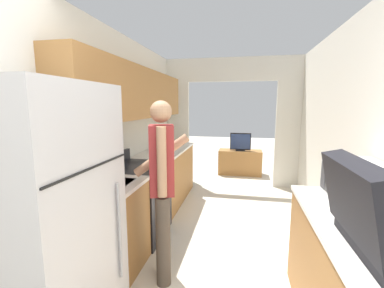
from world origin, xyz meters
TOP-DOWN VIEW (x-y plane):
  - wall_left at (-1.26, 1.97)m, footprint 0.38×6.79m
  - wall_right at (1.33, 1.60)m, footprint 0.06×6.79m
  - wall_far_with_doorway at (0.00, 4.42)m, footprint 3.00×0.06m
  - counter_left at (-1.00, 2.70)m, footprint 0.62×3.10m
  - refrigerator at (-0.95, 0.59)m, footprint 0.72×0.81m
  - range_oven at (-0.99, 2.12)m, footprint 0.66×0.76m
  - person at (-0.45, 1.41)m, footprint 0.52×0.45m
  - microwave at (1.09, 1.36)m, footprint 0.38×0.51m
  - tv_cabinet at (0.19, 5.23)m, footprint 0.98×0.42m
  - television at (0.19, 5.19)m, footprint 0.47×0.16m

SIDE VIEW (x-z plane):
  - tv_cabinet at x=0.19m, z-range 0.00..0.56m
  - counter_left at x=-1.00m, z-range 0.00..0.88m
  - range_oven at x=-0.99m, z-range -0.06..0.96m
  - television at x=0.19m, z-range 0.56..0.97m
  - refrigerator at x=-0.95m, z-range 0.00..1.74m
  - person at x=-0.45m, z-range 0.06..1.71m
  - microwave at x=1.09m, z-range 0.88..1.19m
  - wall_right at x=1.33m, z-range 0.00..2.50m
  - wall_left at x=-1.26m, z-range 0.19..2.69m
  - wall_far_with_doorway at x=0.00m, z-range 0.20..2.70m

